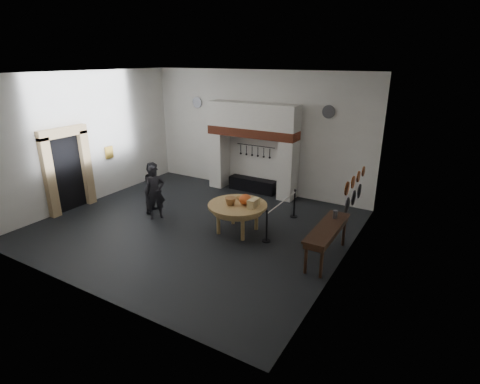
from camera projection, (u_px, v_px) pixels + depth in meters
The scene contains 39 objects.
floor at pixel (195, 226), 11.55m from camera, with size 9.00×8.00×0.02m, color black.
ceiling at pixel (188, 73), 10.02m from camera, with size 9.00×8.00×0.02m, color silver.
wall_back at pixel (257, 132), 14.03m from camera, with size 9.00×0.02×4.50m, color silver.
wall_front at pixel (71, 197), 7.53m from camera, with size 9.00×0.02×4.50m, color silver.
wall_left at pixel (88, 139), 12.92m from camera, with size 0.02×8.00×4.50m, color silver.
wall_right at pixel (348, 179), 8.64m from camera, with size 0.02×8.00×4.50m, color silver.
chimney_pier_left at pixel (219, 160), 14.84m from camera, with size 0.55×0.70×2.15m, color silver.
chimney_pier_right at pixel (288, 170), 13.44m from camera, with size 0.55×0.70×2.15m, color silver.
hearth_brick_band at pixel (252, 132), 13.72m from camera, with size 3.50×0.72×0.32m, color #9E442B.
chimney_hood at pixel (253, 115), 13.52m from camera, with size 3.50×0.70×0.90m, color silver.
iron_range at pixel (253, 185), 14.48m from camera, with size 1.90×0.45×0.50m, color black.
utensil_rail at pixel (256, 146), 14.13m from camera, with size 0.02×0.02×1.60m, color black.
door_recess at pixel (67, 174), 12.43m from camera, with size 0.04×1.10×2.50m, color black.
door_jamb_near at pixel (49, 178), 11.81m from camera, with size 0.22×0.30×2.60m, color tan.
door_jamb_far at pixel (87, 168), 12.94m from camera, with size 0.22×0.30×2.60m, color tan.
door_lintel at pixel (62, 132), 11.92m from camera, with size 0.22×1.70×0.30m, color tan.
wall_plaque at pixel (109, 152), 13.77m from camera, with size 0.05×0.34×0.44m, color gold.
work_table at pixel (238, 205), 10.89m from camera, with size 1.73×1.73×0.07m, color tan.
pumpkin at pixel (245, 199), 10.81m from camera, with size 0.36×0.36×0.31m, color #D85B1E.
cheese_block_big at pixel (252, 204), 10.56m from camera, with size 0.22×0.22×0.24m, color #E1C586.
cheese_block_small at pixel (256, 201), 10.82m from camera, with size 0.18×0.18×0.20m, color #EAD18C.
wicker_basket at pixel (230, 201), 10.79m from camera, with size 0.32×0.32×0.22m, color #A66A3C.
bread_loaf at pixel (241, 198), 11.19m from camera, with size 0.31×0.18×0.13m, color #A66F3B.
visitor_near at pixel (155, 192), 11.85m from camera, with size 0.63×0.41×1.73m, color black.
visitor_far at pixel (154, 187), 12.37m from camera, with size 0.83×0.64×1.70m, color black.
side_table at pixel (328, 228), 9.39m from camera, with size 0.55×2.20×0.06m, color #3A2115.
pewter_jug at pixel (335, 214), 9.83m from camera, with size 0.12×0.12×0.22m, color #535359.
copper_pan_a at pixel (347, 188), 8.93m from camera, with size 0.34×0.34×0.03m, color #C6662D.
copper_pan_b at pixel (353, 182), 9.37m from camera, with size 0.32×0.32×0.03m, color #C6662D.
copper_pan_c at pixel (358, 177), 9.82m from camera, with size 0.30×0.30×0.03m, color #C6662D.
copper_pan_d at pixel (363, 171), 10.26m from camera, with size 0.28×0.28×0.03m, color #C6662D.
pewter_plate_left at pixel (347, 205), 9.26m from camera, with size 0.40×0.40×0.03m, color #4C4C51.
pewter_plate_mid at pixel (354, 198), 9.74m from camera, with size 0.40×0.40×0.03m, color #4C4C51.
pewter_plate_right at pixel (359, 191), 10.23m from camera, with size 0.40×0.40×0.03m, color #4C4C51.
pewter_plate_back_left at pixel (197, 102), 14.96m from camera, with size 0.44×0.44×0.03m, color #4C4C51.
pewter_plate_back_right at pixel (329, 112), 12.39m from camera, with size 0.44×0.44×0.03m, color #4C4C51.
barrier_post_near at pixel (267, 227), 10.42m from camera, with size 0.05×0.05×0.90m, color black.
barrier_post_far at pixel (294, 204), 12.04m from camera, with size 0.05×0.05×0.90m, color black.
barrier_rope at pixel (282, 202), 11.09m from camera, with size 0.04×0.04×2.00m, color silver.
Camera 1 is at (6.51, -8.36, 4.90)m, focal length 28.00 mm.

